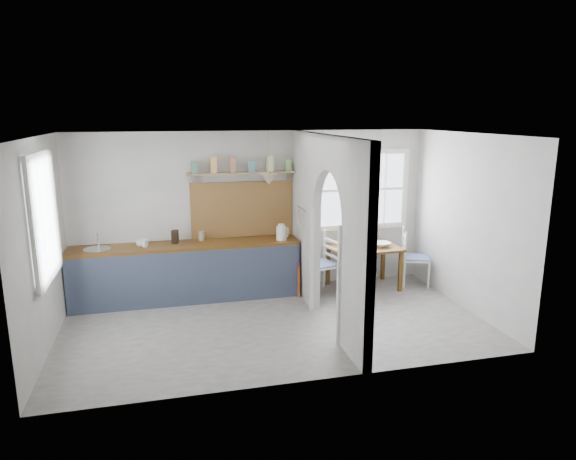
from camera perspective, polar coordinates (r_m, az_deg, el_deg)
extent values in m
cube|color=gray|center=(7.27, -1.32, -10.40)|extent=(5.80, 3.20, 0.01)
cube|color=beige|center=(6.68, -1.44, 10.52)|extent=(5.80, 3.20, 0.01)
cube|color=beige|center=(8.40, -3.75, 2.06)|extent=(5.80, 0.01, 2.60)
cube|color=beige|center=(5.37, 2.34, -4.22)|extent=(5.80, 0.01, 2.60)
cube|color=beige|center=(6.87, -25.74, -1.69)|extent=(0.01, 3.20, 2.60)
cube|color=beige|center=(7.99, 19.37, 0.78)|extent=(0.01, 3.20, 2.60)
cube|color=beige|center=(5.95, 7.75, -2.61)|extent=(0.12, 0.80, 2.60)
cube|color=beige|center=(7.98, 1.97, 1.50)|extent=(0.12, 1.20, 2.60)
cube|color=beige|center=(6.72, 4.82, 6.00)|extent=(0.12, 1.20, 1.05)
cube|color=brown|center=(8.08, -11.24, -1.69)|extent=(3.50, 0.60, 0.05)
cube|color=#374052|center=(7.93, -10.99, -5.35)|extent=(3.50, 0.03, 0.85)
cube|color=black|center=(8.25, -11.12, -4.63)|extent=(3.46, 0.45, 0.85)
cylinder|color=silver|center=(8.13, -20.43, -2.07)|extent=(0.40, 0.40, 0.02)
cube|color=brown|center=(8.33, -5.11, 2.30)|extent=(1.65, 0.03, 0.90)
cube|color=tan|center=(8.16, -5.10, 6.34)|extent=(1.75, 0.20, 0.03)
cube|color=#457357|center=(8.07, -10.39, 6.85)|extent=(0.09, 0.09, 0.18)
cube|color=tan|center=(8.09, -8.27, 6.95)|extent=(0.09, 0.09, 0.18)
cube|color=#A15F3F|center=(8.13, -6.16, 7.03)|extent=(0.09, 0.09, 0.18)
cube|color=#477073|center=(8.17, -4.08, 7.10)|extent=(0.09, 0.09, 0.18)
cube|color=#B5B87D|center=(8.23, -2.02, 7.17)|extent=(0.09, 0.09, 0.18)
cube|color=#7EB65D|center=(8.29, 0.01, 7.22)|extent=(0.09, 0.09, 0.18)
cone|color=beige|center=(7.90, -2.15, 5.65)|extent=(0.26, 0.26, 0.16)
cylinder|color=silver|center=(7.83, 1.55, 2.40)|extent=(0.02, 0.50, 0.02)
imported|color=white|center=(8.02, -15.61, -1.43)|extent=(0.14, 0.14, 0.12)
imported|color=silver|center=(8.08, -16.07, -1.39)|extent=(0.14, 0.14, 0.11)
cube|color=black|center=(8.13, -12.44, -0.74)|extent=(0.12, 0.15, 0.20)
cylinder|color=gray|center=(8.22, -9.59, -0.66)|extent=(0.11, 0.11, 0.15)
cube|color=#B3305A|center=(8.19, 1.16, -5.63)|extent=(0.02, 0.03, 0.58)
cube|color=#BB6318|center=(8.15, 1.24, -5.89)|extent=(0.02, 0.03, 0.52)
imported|color=white|center=(8.63, 10.35, -1.57)|extent=(0.34, 0.34, 0.07)
imported|color=#4A7D52|center=(8.36, 8.30, -1.84)|extent=(0.13, 0.13, 0.11)
cylinder|color=#353232|center=(8.37, 6.49, -2.10)|extent=(0.25, 0.25, 0.02)
imported|color=#5F3F6D|center=(8.81, 8.55, -0.85)|extent=(0.17, 0.17, 0.18)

